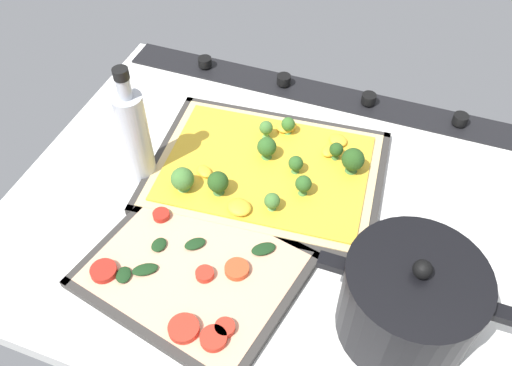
# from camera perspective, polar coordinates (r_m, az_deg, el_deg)

# --- Properties ---
(ground_plane) EXTENTS (0.86, 0.68, 0.03)m
(ground_plane) POSITION_cam_1_polar(r_m,az_deg,el_deg) (0.89, 1.98, -3.29)
(ground_plane) COLOR silver
(stove_control_panel) EXTENTS (0.83, 0.07, 0.03)m
(stove_control_panel) POSITION_cam_1_polar(r_m,az_deg,el_deg) (1.09, 7.29, 9.37)
(stove_control_panel) COLOR black
(stove_control_panel) RESTS_ON ground_plane
(baking_tray_front) EXTENTS (0.42, 0.32, 0.01)m
(baking_tray_front) POSITION_cam_1_polar(r_m,az_deg,el_deg) (0.93, 1.08, 1.10)
(baking_tray_front) COLOR #33302D
(baking_tray_front) RESTS_ON ground_plane
(broccoli_pizza) EXTENTS (0.39, 0.30, 0.06)m
(broccoli_pizza) POSITION_cam_1_polar(r_m,az_deg,el_deg) (0.91, 1.23, 1.57)
(broccoli_pizza) COLOR #D3B77F
(broccoli_pizza) RESTS_ON baking_tray_front
(baking_tray_back) EXTENTS (0.34, 0.30, 0.01)m
(baking_tray_back) POSITION_cam_1_polar(r_m,az_deg,el_deg) (0.81, -6.57, -9.23)
(baking_tray_back) COLOR #33302D
(baking_tray_back) RESTS_ON ground_plane
(veggie_pizza_back) EXTENTS (0.31, 0.27, 0.02)m
(veggie_pizza_back) POSITION_cam_1_polar(r_m,az_deg,el_deg) (0.80, -6.75, -9.27)
(veggie_pizza_back) COLOR #DCA582
(veggie_pizza_back) RESTS_ON baking_tray_back
(cooking_pot) EXTENTS (0.25, 0.18, 0.15)m
(cooking_pot) POSITION_cam_1_polar(r_m,az_deg,el_deg) (0.74, 15.88, -11.93)
(cooking_pot) COLOR black
(cooking_pot) RESTS_ON ground_plane
(oil_bottle) EXTENTS (0.05, 0.05, 0.22)m
(oil_bottle) POSITION_cam_1_polar(r_m,az_deg,el_deg) (0.89, -12.69, 4.96)
(oil_bottle) COLOR #B7BCC6
(oil_bottle) RESTS_ON ground_plane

